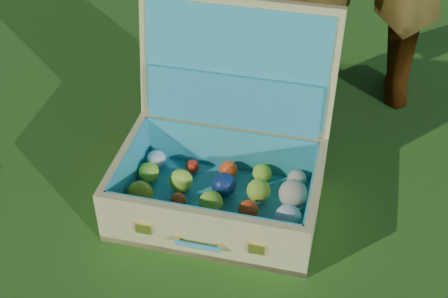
# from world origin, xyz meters

# --- Properties ---
(ground) EXTENTS (60.00, 60.00, 0.00)m
(ground) POSITION_xyz_m (0.00, 0.00, 0.00)
(ground) COLOR #215114
(ground) RESTS_ON ground
(suitcase) EXTENTS (0.58, 0.51, 0.54)m
(suitcase) POSITION_xyz_m (0.05, 0.19, 0.15)
(suitcase) COLOR #CCBE6D
(suitcase) RESTS_ON ground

